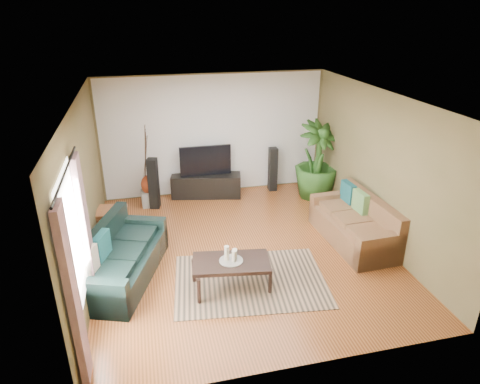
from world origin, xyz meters
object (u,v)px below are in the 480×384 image
object	(u,v)px
sofa_right	(354,221)
vase	(148,185)
side_table	(112,223)
sofa_left	(122,255)
coffee_table	(231,274)
speaker_right	(273,169)
tv_stand	(206,185)
speaker_left	(154,183)
pedestal	(149,198)
television	(205,161)
potted_plant	(317,161)

from	to	relation	value
sofa_right	vase	world-z (taller)	sofa_right
side_table	vase	bearing A→B (deg)	59.49
sofa_left	coffee_table	xyz separation A→B (m)	(1.61, -0.64, -0.19)
sofa_left	speaker_right	distance (m)	4.42
tv_stand	speaker_left	bearing A→B (deg)	-152.31
pedestal	coffee_table	bearing A→B (deg)	-71.60
tv_stand	vase	distance (m)	1.32
television	sofa_right	bearing A→B (deg)	-49.33
tv_stand	pedestal	size ratio (longest dim) A/B	4.68
potted_plant	television	bearing A→B (deg)	166.24
television	potted_plant	distance (m)	2.46
potted_plant	sofa_left	bearing A→B (deg)	-151.40
sofa_right	speaker_left	world-z (taller)	speaker_left
tv_stand	vase	xyz separation A→B (m)	(-1.28, -0.21, 0.22)
television	potted_plant	xyz separation A→B (m)	(2.39, -0.59, 0.01)
sofa_left	pedestal	xyz separation A→B (m)	(0.51, 2.66, -0.26)
potted_plant	side_table	distance (m)	4.52
sofa_right	vase	distance (m)	4.32
tv_stand	television	xyz separation A→B (m)	(0.00, 0.00, 0.59)
coffee_table	speaker_left	xyz separation A→B (m)	(-0.99, 3.18, 0.31)
sofa_right	vase	size ratio (longest dim) A/B	4.53
sofa_left	potted_plant	world-z (taller)	potted_plant
sofa_left	coffee_table	bearing A→B (deg)	-91.93
sofa_right	coffee_table	size ratio (longest dim) A/B	1.66
television	speaker_right	distance (m)	1.61
side_table	television	bearing A→B (deg)	35.65
television	side_table	bearing A→B (deg)	-144.35
vase	side_table	world-z (taller)	vase
coffee_table	tv_stand	world-z (taller)	tv_stand
sofa_left	vase	xyz separation A→B (m)	(0.51, 2.66, 0.06)
sofa_right	tv_stand	world-z (taller)	sofa_right
television	speaker_right	xyz separation A→B (m)	(1.57, 0.00, -0.34)
sofa_left	television	distance (m)	3.41
speaker_left	coffee_table	bearing A→B (deg)	-58.00
tv_stand	potted_plant	size ratio (longest dim) A/B	0.90
potted_plant	coffee_table	bearing A→B (deg)	-131.39
speaker_left	television	bearing A→B (deg)	30.45
sofa_left	tv_stand	world-z (taller)	sofa_left
vase	side_table	size ratio (longest dim) A/B	0.77
coffee_table	tv_stand	bearing A→B (deg)	95.67
speaker_right	pedestal	world-z (taller)	speaker_right
speaker_left	side_table	bearing A→B (deg)	-112.20
sofa_left	speaker_left	xyz separation A→B (m)	(0.62, 2.54, 0.12)
sofa_right	television	bearing A→B (deg)	-141.98
coffee_table	tv_stand	size ratio (longest dim) A/B	0.75
sofa_right	coffee_table	xyz separation A→B (m)	(-2.46, -0.86, -0.19)
sofa_left	vase	distance (m)	2.71
potted_plant	vase	size ratio (longest dim) A/B	4.06
coffee_table	television	size ratio (longest dim) A/B	1.02
sofa_left	side_table	bearing A→B (deg)	28.60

